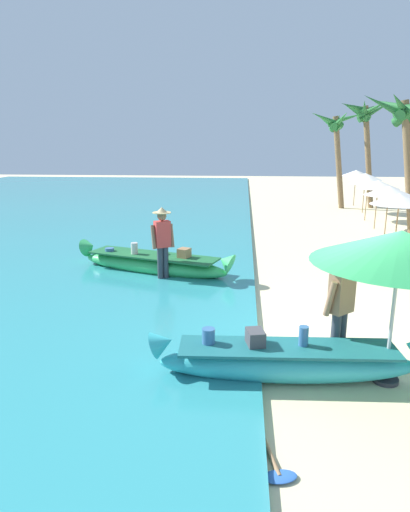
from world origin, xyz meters
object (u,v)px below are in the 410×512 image
Objects in this scene: boat_cyan_foreground at (286,361)px; patio_umbrella_large at (400,247)px; palm_tree_leaning_seaward at (336,131)px; palm_tree_far_behind at (366,120)px; paddle at (263,438)px; boat_green_midground at (153,263)px; person_tourist_customer at (341,306)px; palm_tree_mid_cluster at (405,120)px; person_vendor_hatted at (162,239)px.

boat_cyan_foreground is 1.69× the size of patio_umbrella_large.
palm_tree_far_behind is (1.48, 0.28, 0.56)m from palm_tree_leaning_seaward.
patio_umbrella_large is 0.47× the size of palm_tree_leaning_seaward.
patio_umbrella_large is 1.23× the size of paddle.
paddle is (-5.75, -19.36, -4.41)m from palm_tree_far_behind.
boat_cyan_foreground is 5.78m from boat_green_midground.
boat_green_midground reaches higher than paddle.
patio_umbrella_large is at bearing -34.94° from person_tourist_customer.
patio_umbrella_large is 2.98m from paddle.
patio_umbrella_large is at bearing -48.53° from boat_green_midground.
patio_umbrella_large is at bearing -107.97° from palm_tree_mid_cluster.
palm_tree_mid_cluster reaches higher than paddle.
palm_tree_far_behind reaches higher than palm_tree_mid_cluster.
boat_cyan_foreground is 0.90× the size of boat_green_midground.
person_tourist_customer is (3.37, -3.89, -0.10)m from person_vendor_hatted.
palm_tree_mid_cluster reaches higher than person_tourist_customer.
patio_umbrella_large reaches higher than boat_green_midground.
boat_green_midground is at bearing -118.21° from palm_tree_leaning_seaward.
person_tourist_customer is 0.33× the size of palm_tree_mid_cluster.
boat_green_midground is 6.85m from paddle.
person_tourist_customer is at bearing -50.22° from boat_green_midground.
boat_green_midground is 14.90m from palm_tree_leaning_seaward.
person_tourist_customer reaches higher than paddle.
boat_cyan_foreground is at bearing -106.65° from palm_tree_far_behind.
person_tourist_customer is 2.38m from paddle.
patio_umbrella_large is at bearing -98.04° from palm_tree_leaning_seaward.
person_tourist_customer is 18.43m from palm_tree_far_behind.
person_tourist_customer is 0.90× the size of paddle.
boat_cyan_foreground is 0.79× the size of palm_tree_leaning_seaward.
palm_tree_far_behind is at bearing 75.35° from person_tourist_customer.
patio_umbrella_large is at bearing 3.07° from boat_cyan_foreground.
person_vendor_hatted is at bearing -58.50° from boat_green_midground.
boat_cyan_foreground is 19.25m from palm_tree_far_behind.
palm_tree_mid_cluster is at bearing -80.84° from palm_tree_leaning_seaward.
paddle is (-1.77, -1.44, -1.92)m from patio_umbrella_large.
palm_tree_leaning_seaward is 1.61m from palm_tree_far_behind.
boat_green_midground is at bearing 129.78° from person_tourist_customer.
patio_umbrella_large is at bearing 38.99° from paddle.
boat_green_midground is 1.88× the size of patio_umbrella_large.
boat_cyan_foreground is 0.77× the size of palm_tree_mid_cluster.
palm_tree_far_behind is 20.68m from paddle.
person_vendor_hatted is at bearing 130.92° from person_tourist_customer.
paddle is at bearing -105.04° from boat_cyan_foreground.
person_vendor_hatted is 5.93m from patio_umbrella_large.
palm_tree_mid_cluster is 14.12m from paddle.
palm_tree_far_behind reaches higher than person_tourist_customer.
boat_green_midground is at bearing 112.02° from paddle.
boat_green_midground is 6.76m from patio_umbrella_large.
paddle is (-1.17, -1.86, -0.93)m from person_tourist_customer.
boat_green_midground is at bearing 121.50° from person_vendor_hatted.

